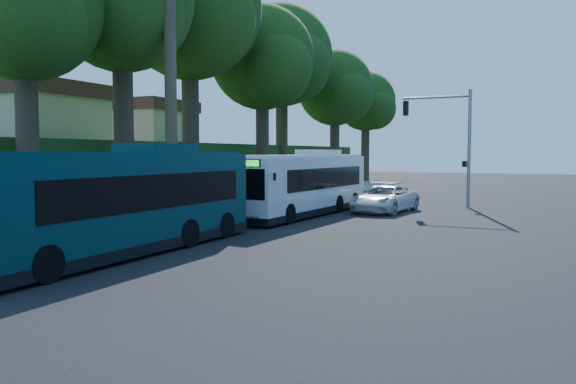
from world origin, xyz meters
The scene contains 18 objects.
ground centered at (0.00, 0.00, 0.00)m, with size 140.00×140.00×0.00m, color black.
sidewalk centered at (-7.30, 0.00, 0.06)m, with size 4.50×70.00×0.12m, color gray.
red_curb centered at (-5.00, -4.00, 0.07)m, with size 0.25×30.00×0.13m, color maroon.
grass_verge centered at (-13.00, 5.00, 0.03)m, with size 8.00×70.00×0.06m, color #234719.
bus_shelter centered at (-7.26, -2.86, 1.81)m, with size 3.20×1.51×2.55m.
stop_sign_pole centered at (-5.40, -5.00, 2.08)m, with size 0.35×0.06×3.17m.
traffic_signal_pole centered at (3.78, 10.00, 4.42)m, with size 4.10×0.30×7.00m.
hillside_backdrop centered at (-26.30, 15.10, 2.44)m, with size 24.00×60.00×8.80m.
tree_0 centered at (-12.40, -0.02, 11.20)m, with size 8.40×8.00×15.70m.
tree_1 centered at (-13.37, 7.98, 12.73)m, with size 10.50×10.00×18.26m.
tree_2 centered at (-11.89, 15.98, 10.48)m, with size 8.82×8.40×15.12m.
tree_3 centered at (-13.88, 23.98, 11.98)m, with size 10.08×9.60×17.28m.
tree_4 centered at (-11.40, 31.98, 9.73)m, with size 8.40×8.00×14.14m.
tree_5 centered at (-10.41, 39.99, 8.96)m, with size 7.35×7.00×12.86m.
tree_6 centered at (-12.91, -6.01, 9.71)m, with size 7.56×7.20×13.74m.
white_bus centered at (-2.59, 2.32, 1.68)m, with size 3.22×11.65×3.43m.
teal_bus centered at (-3.48, -10.74, 1.75)m, with size 2.82×12.05×3.58m.
pickup centered at (0.90, 5.54, 0.73)m, with size 2.43×5.27×1.46m, color silver.
Camera 1 is at (8.78, -24.76, 3.26)m, focal length 35.00 mm.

